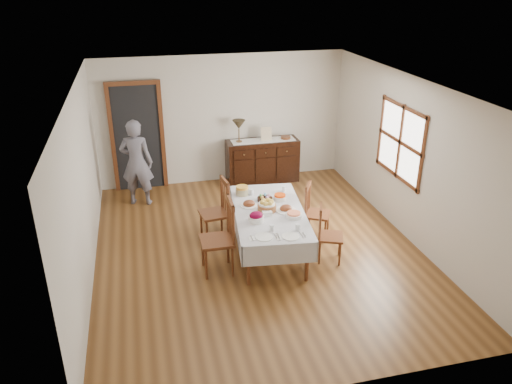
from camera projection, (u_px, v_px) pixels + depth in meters
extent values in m
plane|color=brown|center=(257.00, 249.00, 7.96)|extent=(6.00, 6.00, 0.00)
cube|color=silver|center=(258.00, 86.00, 6.90)|extent=(5.00, 6.00, 0.02)
cube|color=beige|center=(222.00, 120.00, 10.09)|extent=(5.00, 0.02, 2.60)
cube|color=beige|center=(332.00, 287.00, 4.77)|extent=(5.00, 0.02, 2.60)
cube|color=beige|center=(82.00, 189.00, 6.89)|extent=(0.02, 6.00, 2.60)
cube|color=beige|center=(409.00, 159.00, 7.97)|extent=(0.02, 6.00, 2.60)
cube|color=white|center=(401.00, 142.00, 8.15)|extent=(0.02, 1.30, 1.10)
cube|color=#592D17|center=(400.00, 142.00, 8.15)|extent=(0.03, 1.46, 1.26)
cube|color=black|center=(138.00, 138.00, 9.79)|extent=(0.90, 0.06, 2.10)
cube|color=#592D17|center=(138.00, 138.00, 9.77)|extent=(1.04, 0.08, 2.18)
cube|color=#B9B9BE|center=(269.00, 212.00, 7.61)|extent=(1.24, 2.13, 0.04)
cylinder|color=#592D17|center=(249.00, 265.00, 6.92)|extent=(0.06, 0.06, 0.65)
cylinder|color=#592D17|center=(307.00, 261.00, 7.01)|extent=(0.06, 0.06, 0.65)
cylinder|color=#592D17|center=(238.00, 210.00, 8.51)|extent=(0.06, 0.06, 0.65)
cylinder|color=#592D17|center=(285.00, 207.00, 8.60)|extent=(0.06, 0.06, 0.65)
cube|color=#B9B9BE|center=(236.00, 222.00, 7.61)|extent=(0.26, 2.05, 0.31)
cube|color=#B9B9BE|center=(302.00, 218.00, 7.73)|extent=(0.26, 2.05, 0.31)
cube|color=#B9B9BE|center=(280.00, 254.00, 6.74)|extent=(1.05, 0.14, 0.31)
cube|color=#B9B9BE|center=(261.00, 193.00, 8.60)|extent=(1.05, 0.14, 0.31)
cube|color=#592D17|center=(217.00, 241.00, 7.18)|extent=(0.47, 0.47, 0.04)
cylinder|color=#592D17|center=(203.00, 251.00, 7.41)|extent=(0.04, 0.04, 0.48)
cylinder|color=#592D17|center=(206.00, 265.00, 7.08)|extent=(0.04, 0.04, 0.48)
cylinder|color=#592D17|center=(228.00, 248.00, 7.49)|extent=(0.04, 0.04, 0.48)
cylinder|color=#592D17|center=(233.00, 262.00, 7.15)|extent=(0.04, 0.04, 0.48)
cylinder|color=#592D17|center=(228.00, 214.00, 7.27)|extent=(0.04, 0.04, 0.63)
cylinder|color=#592D17|center=(234.00, 226.00, 6.91)|extent=(0.04, 0.04, 0.63)
cube|color=#592D17|center=(231.00, 203.00, 6.98)|extent=(0.05, 0.45, 0.09)
cylinder|color=#592D17|center=(230.00, 218.00, 7.19)|extent=(0.02, 0.02, 0.51)
cylinder|color=#592D17|center=(231.00, 221.00, 7.10)|extent=(0.02, 0.02, 0.51)
cylinder|color=#592D17|center=(232.00, 225.00, 7.01)|extent=(0.02, 0.02, 0.51)
cube|color=#592D17|center=(214.00, 214.00, 8.06)|extent=(0.48, 0.48, 0.04)
cylinder|color=#592D17|center=(201.00, 224.00, 8.25)|extent=(0.04, 0.04, 0.44)
cylinder|color=#592D17|center=(207.00, 234.00, 7.95)|extent=(0.04, 0.04, 0.44)
cylinder|color=#592D17|center=(222.00, 221.00, 8.36)|extent=(0.04, 0.04, 0.44)
cylinder|color=#592D17|center=(228.00, 230.00, 8.06)|extent=(0.04, 0.04, 0.44)
cylinder|color=#592D17|center=(222.00, 191.00, 8.16)|extent=(0.04, 0.04, 0.58)
cylinder|color=#592D17|center=(229.00, 200.00, 7.85)|extent=(0.04, 0.04, 0.58)
cube|color=#592D17|center=(225.00, 182.00, 7.90)|extent=(0.09, 0.41, 0.08)
cylinder|color=#592D17|center=(223.00, 195.00, 8.09)|extent=(0.02, 0.02, 0.47)
cylinder|color=#592D17|center=(225.00, 197.00, 8.01)|extent=(0.02, 0.02, 0.47)
cylinder|color=#592D17|center=(227.00, 199.00, 7.93)|extent=(0.02, 0.02, 0.47)
cube|color=#592D17|center=(331.00, 237.00, 7.51)|extent=(0.48, 0.48, 0.04)
cylinder|color=#592D17|center=(340.00, 254.00, 7.44)|extent=(0.03, 0.03, 0.38)
cylinder|color=#592D17|center=(339.00, 244.00, 7.71)|extent=(0.03, 0.03, 0.38)
cylinder|color=#592D17|center=(320.00, 253.00, 7.47)|extent=(0.03, 0.03, 0.38)
cylinder|color=#592D17|center=(320.00, 243.00, 7.75)|extent=(0.03, 0.03, 0.38)
cylinder|color=#592D17|center=(320.00, 226.00, 7.28)|extent=(0.04, 0.04, 0.49)
cylinder|color=#592D17|center=(320.00, 217.00, 7.57)|extent=(0.04, 0.04, 0.49)
cube|color=#592D17|center=(321.00, 209.00, 7.34)|extent=(0.16, 0.34, 0.07)
cylinder|color=#592D17|center=(320.00, 225.00, 7.36)|extent=(0.02, 0.02, 0.41)
cylinder|color=#592D17|center=(320.00, 222.00, 7.43)|extent=(0.02, 0.02, 0.41)
cylinder|color=#592D17|center=(320.00, 220.00, 7.51)|extent=(0.02, 0.02, 0.41)
cube|color=#592D17|center=(318.00, 214.00, 8.15)|extent=(0.53, 0.53, 0.04)
cylinder|color=#592D17|center=(325.00, 232.00, 8.06)|extent=(0.03, 0.03, 0.40)
cylinder|color=#592D17|center=(328.00, 223.00, 8.33)|extent=(0.03, 0.03, 0.40)
cylinder|color=#592D17|center=(306.00, 229.00, 8.14)|extent=(0.03, 0.03, 0.40)
cylinder|color=#592D17|center=(309.00, 221.00, 8.41)|extent=(0.03, 0.03, 0.40)
cylinder|color=#592D17|center=(306.00, 203.00, 7.94)|extent=(0.04, 0.04, 0.52)
cylinder|color=#592D17|center=(310.00, 194.00, 8.23)|extent=(0.04, 0.04, 0.52)
cube|color=#592D17|center=(308.00, 186.00, 7.99)|extent=(0.22, 0.34, 0.07)
cylinder|color=#592D17|center=(307.00, 202.00, 8.02)|extent=(0.02, 0.02, 0.43)
cylinder|color=#592D17|center=(308.00, 200.00, 8.09)|extent=(0.02, 0.02, 0.43)
cylinder|color=#592D17|center=(309.00, 198.00, 8.16)|extent=(0.02, 0.02, 0.43)
cube|color=black|center=(262.00, 161.00, 10.36)|extent=(1.48, 0.49, 0.89)
cube|color=black|center=(244.00, 154.00, 9.92)|extent=(0.41, 0.02, 0.18)
sphere|color=brown|center=(244.00, 155.00, 9.91)|extent=(0.03, 0.03, 0.03)
cube|color=black|center=(265.00, 153.00, 10.02)|extent=(0.41, 0.02, 0.18)
sphere|color=brown|center=(266.00, 153.00, 10.00)|extent=(0.03, 0.03, 0.03)
cube|color=black|center=(287.00, 151.00, 10.12)|extent=(0.41, 0.02, 0.18)
sphere|color=brown|center=(287.00, 151.00, 10.10)|extent=(0.03, 0.03, 0.03)
imported|color=slate|center=(136.00, 160.00, 9.17)|extent=(0.62, 0.48, 1.75)
cylinder|color=brown|center=(267.00, 208.00, 7.59)|extent=(0.28, 0.28, 0.11)
cylinder|color=white|center=(267.00, 204.00, 7.56)|extent=(0.25, 0.25, 0.02)
sphere|color=gold|center=(271.00, 202.00, 7.56)|extent=(0.08, 0.08, 0.08)
sphere|color=gold|center=(268.00, 200.00, 7.61)|extent=(0.08, 0.08, 0.08)
sphere|color=gold|center=(264.00, 201.00, 7.60)|extent=(0.08, 0.08, 0.08)
sphere|color=gold|center=(262.00, 203.00, 7.53)|extent=(0.08, 0.08, 0.08)
sphere|color=gold|center=(266.00, 204.00, 7.49)|extent=(0.08, 0.08, 0.08)
sphere|color=gold|center=(270.00, 203.00, 7.50)|extent=(0.08, 0.08, 0.08)
cylinder|color=black|center=(265.00, 199.00, 7.93)|extent=(0.24, 0.24, 0.05)
ellipsoid|color=pink|center=(269.00, 196.00, 7.92)|extent=(0.05, 0.05, 0.06)
ellipsoid|color=#76C8FD|center=(265.00, 194.00, 7.97)|extent=(0.05, 0.05, 0.06)
ellipsoid|color=#67C763|center=(261.00, 196.00, 7.93)|extent=(0.05, 0.05, 0.06)
ellipsoid|color=#F9C05B|center=(262.00, 198.00, 7.86)|extent=(0.05, 0.05, 0.06)
ellipsoid|color=#C18CDD|center=(267.00, 198.00, 7.86)|extent=(0.05, 0.05, 0.06)
cylinder|color=white|center=(249.00, 205.00, 7.76)|extent=(0.28, 0.28, 0.01)
ellipsoid|color=maroon|center=(249.00, 204.00, 7.75)|extent=(0.19, 0.16, 0.11)
cylinder|color=white|center=(286.00, 210.00, 7.61)|extent=(0.32, 0.32, 0.02)
ellipsoid|color=maroon|center=(286.00, 208.00, 7.59)|extent=(0.19, 0.16, 0.11)
cylinder|color=white|center=(256.00, 219.00, 7.27)|extent=(0.23, 0.23, 0.08)
ellipsoid|color=#610224|center=(256.00, 215.00, 7.24)|extent=(0.20, 0.17, 0.11)
cylinder|color=white|center=(280.00, 198.00, 7.95)|extent=(0.20, 0.20, 0.06)
cylinder|color=#F74707|center=(280.00, 195.00, 7.93)|extent=(0.18, 0.18, 0.03)
cylinder|color=tan|center=(242.00, 192.00, 8.13)|extent=(0.21, 0.21, 0.11)
cylinder|color=gold|center=(242.00, 187.00, 8.10)|extent=(0.20, 0.20, 0.04)
cylinder|color=white|center=(294.00, 215.00, 7.40)|extent=(0.25, 0.25, 0.05)
cylinder|color=#FB8053|center=(294.00, 213.00, 7.38)|extent=(0.20, 0.20, 0.02)
cube|color=white|center=(267.00, 214.00, 7.44)|extent=(0.15, 0.11, 0.07)
cylinder|color=white|center=(264.00, 237.00, 6.85)|extent=(0.25, 0.25, 0.01)
cube|color=white|center=(252.00, 239.00, 6.81)|extent=(0.09, 0.13, 0.01)
cube|color=silver|center=(252.00, 238.00, 6.81)|extent=(0.03, 0.16, 0.01)
cube|color=silver|center=(275.00, 236.00, 6.88)|extent=(0.03, 0.18, 0.01)
cube|color=silver|center=(278.00, 235.00, 6.89)|extent=(0.03, 0.14, 0.01)
cylinder|color=white|center=(272.00, 228.00, 6.99)|extent=(0.07, 0.07, 0.10)
cylinder|color=white|center=(291.00, 236.00, 6.86)|extent=(0.25, 0.25, 0.01)
cube|color=white|center=(279.00, 238.00, 6.83)|extent=(0.09, 0.13, 0.01)
cube|color=silver|center=(279.00, 238.00, 6.82)|extent=(0.03, 0.16, 0.01)
cube|color=silver|center=(302.00, 235.00, 6.90)|extent=(0.03, 0.18, 0.01)
cube|color=silver|center=(304.00, 235.00, 6.91)|extent=(0.03, 0.14, 0.01)
cylinder|color=white|center=(298.00, 227.00, 7.01)|extent=(0.07, 0.07, 0.10)
cylinder|color=white|center=(251.00, 192.00, 8.12)|extent=(0.07, 0.07, 0.10)
cylinder|color=white|center=(284.00, 189.00, 8.24)|extent=(0.06, 0.06, 0.10)
cube|color=white|center=(263.00, 140.00, 10.16)|extent=(1.30, 0.35, 0.01)
cylinder|color=brown|center=(239.00, 142.00, 10.06)|extent=(0.12, 0.12, 0.03)
cylinder|color=brown|center=(239.00, 135.00, 10.00)|extent=(0.02, 0.02, 0.25)
cone|color=#39311F|center=(239.00, 125.00, 9.91)|extent=(0.26, 0.26, 0.18)
cube|color=tan|center=(266.00, 134.00, 10.10)|extent=(0.22, 0.08, 0.28)
cylinder|color=#592D17|center=(286.00, 138.00, 10.24)|extent=(0.20, 0.20, 0.06)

